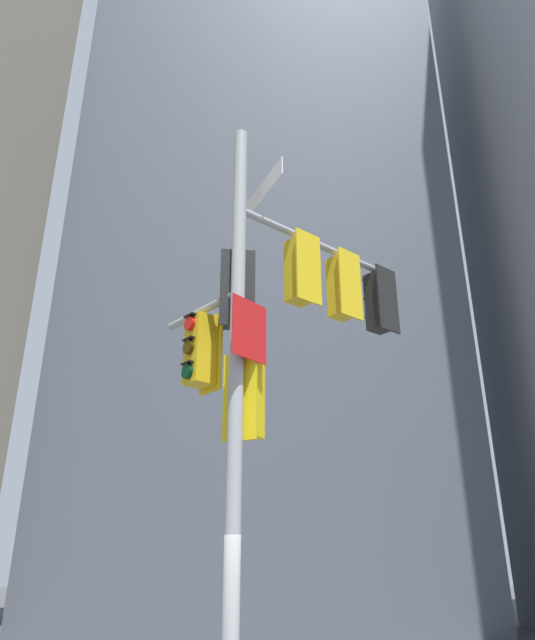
# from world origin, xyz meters

# --- Properties ---
(building_mid_block) EXTENTS (15.89, 15.89, 35.61)m
(building_mid_block) POSITION_xyz_m (-0.20, 21.22, 17.80)
(building_mid_block) COLOR #4C5460
(building_mid_block) RESTS_ON ground
(signal_pole_assembly) EXTENTS (3.68, 2.62, 8.19)m
(signal_pole_assembly) POSITION_xyz_m (0.51, 0.61, 5.18)
(signal_pole_assembly) COLOR #9EA0A3
(signal_pole_assembly) RESTS_ON ground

